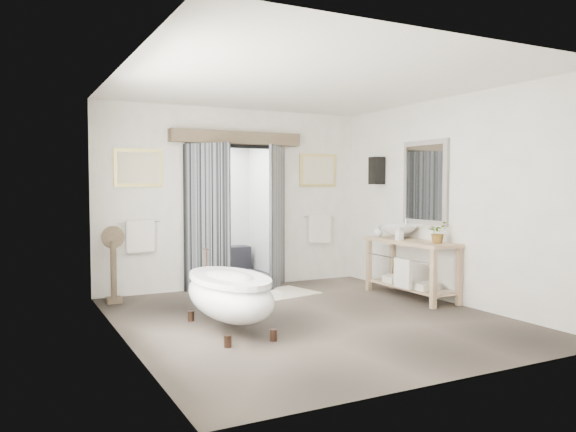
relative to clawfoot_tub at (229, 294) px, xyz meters
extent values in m
plane|color=#65574C|center=(1.10, 0.08, -0.42)|extent=(5.00, 5.00, 0.00)
cube|color=silver|center=(1.10, -2.42, 1.03)|extent=(4.50, 0.02, 2.90)
cube|color=silver|center=(-1.15, 0.08, 1.03)|extent=(0.02, 5.00, 2.90)
cube|color=silver|center=(3.35, 0.08, 1.03)|extent=(0.02, 5.00, 2.90)
cube|color=silver|center=(-0.42, 2.58, 1.03)|extent=(1.45, 0.02, 2.90)
cube|color=silver|center=(2.63, 2.58, 1.03)|extent=(1.45, 0.02, 2.90)
cube|color=silver|center=(1.10, 2.58, 2.18)|extent=(1.60, 0.02, 0.60)
cube|color=silver|center=(1.10, 0.08, 2.48)|extent=(4.50, 5.00, 0.02)
cube|color=white|center=(-1.10, -0.52, 0.93)|extent=(0.02, 2.20, 2.70)
cube|color=gray|center=(3.33, 0.55, 1.28)|extent=(0.05, 0.95, 1.25)
cube|color=silver|center=(3.30, 0.55, 1.28)|extent=(0.01, 0.80, 1.10)
cube|color=black|center=(3.23, 1.63, 1.48)|extent=(0.20, 0.20, 0.45)
sphere|color=#FFCC8C|center=(3.23, 1.63, 1.48)|extent=(0.10, 0.10, 0.10)
cube|color=black|center=(1.10, 3.58, -0.42)|extent=(2.20, 2.00, 0.01)
cube|color=silver|center=(1.10, 3.58, 2.08)|extent=(2.20, 2.00, 0.02)
cube|color=white|center=(1.10, 4.58, 0.83)|extent=(2.20, 0.02, 2.50)
cube|color=white|center=(0.00, 3.58, 0.83)|extent=(0.02, 2.00, 2.50)
cube|color=white|center=(2.20, 3.58, 0.83)|extent=(0.02, 2.00, 2.50)
cube|color=black|center=(1.10, 4.40, -0.20)|extent=(2.00, 0.35, 0.45)
cylinder|color=silver|center=(0.70, 4.55, 1.18)|extent=(0.40, 0.03, 0.40)
cylinder|color=silver|center=(1.50, 4.55, 1.18)|extent=(0.40, 0.03, 0.40)
cube|color=black|center=(0.30, 2.58, 0.73)|extent=(0.07, 0.10, 2.30)
cube|color=black|center=(1.90, 2.58, 0.73)|extent=(0.07, 0.10, 2.30)
cube|color=black|center=(1.10, 2.58, 1.88)|extent=(1.67, 0.10, 0.07)
cube|color=black|center=(0.50, 2.23, 0.73)|extent=(0.56, 0.62, 2.30)
cube|color=black|center=(1.70, 2.23, 0.73)|extent=(0.56, 0.62, 2.30)
cube|color=brown|center=(1.10, 2.48, 2.00)|extent=(2.20, 0.20, 0.20)
cube|color=#D0BC61|center=(-0.45, 2.56, 1.50)|extent=(0.72, 0.03, 0.57)
cube|color=beige|center=(-0.45, 2.54, 1.50)|extent=(0.62, 0.01, 0.47)
cube|color=#D0BC61|center=(2.65, 2.56, 1.50)|extent=(0.72, 0.03, 0.57)
cube|color=beige|center=(2.65, 2.54, 1.50)|extent=(0.62, 0.01, 0.47)
cylinder|color=silver|center=(-0.45, 2.52, 0.70)|extent=(0.60, 0.02, 0.02)
cube|color=silver|center=(-0.45, 2.50, 0.48)|extent=(0.42, 0.08, 0.48)
cylinder|color=silver|center=(2.65, 2.52, 0.70)|extent=(0.60, 0.02, 0.02)
cube|color=silver|center=(2.65, 2.50, 0.48)|extent=(0.42, 0.08, 0.48)
cylinder|color=#3C271C|center=(-0.26, -0.62, -0.36)|extent=(0.08, 0.08, 0.12)
cylinder|color=#3C271C|center=(0.26, -0.62, -0.36)|extent=(0.08, 0.08, 0.12)
cylinder|color=#3C271C|center=(-0.26, 0.62, -0.36)|extent=(0.08, 0.08, 0.12)
cylinder|color=#3C271C|center=(0.26, 0.62, -0.36)|extent=(0.08, 0.08, 0.12)
ellipsoid|color=white|center=(0.00, 0.00, -0.02)|extent=(0.79, 1.77, 0.56)
cylinder|color=#3C271C|center=(0.00, 0.81, 0.33)|extent=(0.03, 0.03, 0.23)
cube|color=tan|center=(2.85, -0.19, 0.00)|extent=(0.07, 0.07, 0.85)
cube|color=tan|center=(3.31, -0.19, 0.00)|extent=(0.07, 0.07, 0.85)
cube|color=tan|center=(2.85, 1.29, 0.00)|extent=(0.07, 0.07, 0.85)
cube|color=tan|center=(3.31, 1.29, 0.00)|extent=(0.07, 0.07, 0.85)
cube|color=tan|center=(3.08, 0.55, 0.40)|extent=(0.55, 1.60, 0.05)
cube|color=tan|center=(3.08, 0.55, -0.26)|extent=(0.45, 1.50, 0.03)
cylinder|color=silver|center=(2.81, 0.55, 0.18)|extent=(0.02, 1.40, 0.02)
cube|color=silver|center=(2.81, 0.40, -0.02)|extent=(0.06, 0.34, 0.42)
cube|color=silver|center=(3.08, 0.20, -0.20)|extent=(0.35, 0.25, 0.10)
cube|color=silver|center=(3.08, 0.90, -0.20)|extent=(0.35, 0.25, 0.10)
cube|color=brown|center=(-0.90, 2.17, -0.38)|extent=(0.21, 0.21, 0.08)
cylinder|color=brown|center=(-0.90, 2.17, 0.05)|extent=(0.09, 0.09, 0.80)
cylinder|color=silver|center=(-0.90, 2.19, 0.51)|extent=(0.28, 0.02, 0.28)
cylinder|color=brown|center=(-0.90, 2.17, 0.51)|extent=(0.32, 0.01, 0.32)
cube|color=silver|center=(1.40, 1.68, -0.41)|extent=(1.35, 1.05, 0.01)
cube|color=white|center=(1.16, 1.58, -0.38)|extent=(0.10, 0.24, 0.05)
cube|color=white|center=(1.37, 1.58, -0.38)|extent=(0.10, 0.24, 0.05)
imported|color=white|center=(3.13, 0.91, 0.53)|extent=(0.71, 0.71, 0.19)
imported|color=gray|center=(3.12, 0.04, 0.58)|extent=(0.35, 0.33, 0.31)
imported|color=gray|center=(2.92, 0.63, 0.53)|extent=(0.09, 0.09, 0.20)
imported|color=gray|center=(2.99, 1.25, 0.52)|extent=(0.19, 0.19, 0.19)
camera|label=1|loc=(-2.29, -5.94, 1.23)|focal=35.00mm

